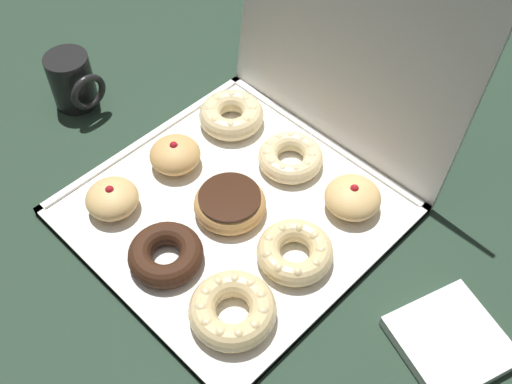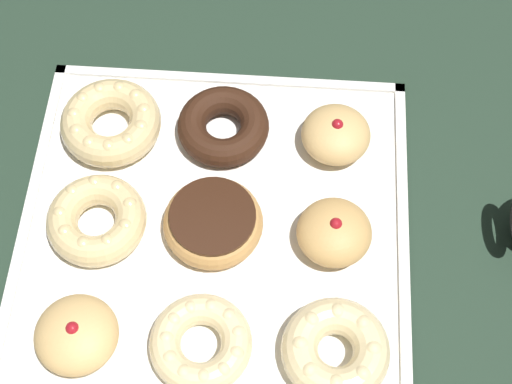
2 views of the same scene
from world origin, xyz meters
The scene contains 14 objects.
ground_plane centered at (0.00, 0.00, 0.00)m, with size 3.00×3.00×0.00m, color #233828.
donut_box centered at (0.00, 0.00, 0.01)m, with size 0.44×0.44×0.01m.
box_lid_open centered at (0.00, 0.26, 0.21)m, with size 0.44×0.42×0.01m, color white.
jelly_filled_donut_0 centered at (-0.13, -0.13, 0.03)m, with size 0.08×0.08×0.05m.
chocolate_cake_ring_donut_1 centered at (0.00, -0.13, 0.03)m, with size 0.11×0.11×0.03m.
cruller_donut_2 centered at (0.13, -0.13, 0.03)m, with size 0.12×0.12×0.04m.
jelly_filled_donut_3 centered at (-0.13, 0.00, 0.03)m, with size 0.08×0.08×0.05m.
chocolate_frosted_donut_4 centered at (0.00, -0.01, 0.03)m, with size 0.11×0.11×0.04m.
cruller_donut_5 centered at (0.13, 0.00, 0.03)m, with size 0.11×0.11×0.04m.
cruller_donut_6 centered at (-0.14, 0.13, 0.03)m, with size 0.11×0.11×0.04m.
cruller_donut_7 centered at (0.00, 0.13, 0.03)m, with size 0.11×0.11×0.03m.
jelly_filled_donut_8 centered at (0.13, 0.13, 0.03)m, with size 0.09×0.09×0.05m.
coffee_mug centered at (-0.38, -0.02, 0.05)m, with size 0.10×0.08×0.10m.
napkin_stack centered at (0.37, 0.05, 0.01)m, with size 0.14×0.14×0.02m, color white.
Camera 1 is at (0.44, -0.39, 0.77)m, focal length 43.17 mm.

